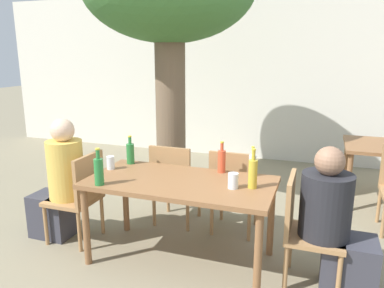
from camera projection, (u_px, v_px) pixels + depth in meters
The scene contains 16 objects.
ground_plane at pixel (181, 259), 3.37m from camera, with size 30.00×30.00×0.00m, color gray.
cafe_building_wall at pixel (257, 77), 6.30m from camera, with size 10.00×0.08×2.80m.
dining_table_front at pixel (180, 189), 3.21m from camera, with size 1.60×0.80×0.74m.
patio_chair_0 at pixel (80, 193), 3.58m from camera, with size 0.44×0.44×0.88m.
patio_chair_1 at pixel (304, 225), 2.92m from camera, with size 0.44×0.44×0.88m.
patio_chair_2 at pixel (174, 181), 3.93m from camera, with size 0.44×0.44×0.88m.
patio_chair_3 at pixel (233, 188), 3.73m from camera, with size 0.44×0.44×0.88m.
person_seated_0 at pixel (60, 185), 3.65m from camera, with size 0.57×0.34×1.21m.
person_seated_1 at pixel (335, 227), 2.84m from camera, with size 0.59×0.38×1.14m.
soda_bottle_0 at pixel (222, 160), 3.38m from camera, with size 0.07×0.07×0.29m.
green_bottle_1 at pixel (99, 171), 3.06m from camera, with size 0.08×0.08×0.31m.
oil_cruet_2 at pixel (253, 173), 2.98m from camera, with size 0.07×0.07×0.33m.
water_bottle_3 at pixel (252, 165), 3.28m from camera, with size 0.06×0.06×0.27m.
green_bottle_4 at pixel (130, 153), 3.65m from camera, with size 0.08×0.08×0.28m.
drinking_glass_0 at pixel (111, 163), 3.48m from camera, with size 0.07×0.07×0.12m.
drinking_glass_1 at pixel (233, 181), 2.99m from camera, with size 0.08×0.08×0.13m.
Camera 1 is at (1.10, -2.82, 1.80)m, focal length 35.00 mm.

